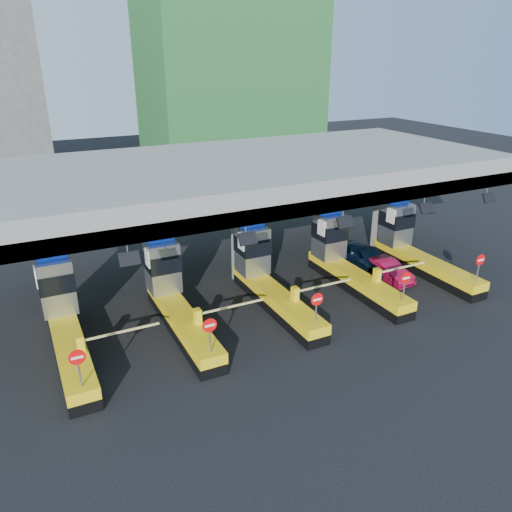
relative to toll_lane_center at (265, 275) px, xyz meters
name	(u,v)px	position (x,y,z in m)	size (l,w,h in m)	color
ground	(267,301)	(0.00, -0.28, -1.40)	(120.00, 120.00, 0.00)	black
toll_canopy	(243,176)	(0.00, 2.59, 4.74)	(28.00, 12.09, 7.00)	slate
toll_lane_far_left	(63,317)	(-10.00, 0.00, 0.00)	(4.43, 8.00, 4.16)	black
toll_lane_left	(173,294)	(-5.00, 0.00, 0.00)	(4.43, 8.00, 4.16)	black
toll_lane_center	(265,275)	(0.00, 0.00, 0.00)	(4.43, 8.00, 4.16)	black
toll_lane_right	(344,259)	(5.00, 0.00, 0.00)	(4.43, 8.00, 4.16)	black
toll_lane_far_right	(412,245)	(10.00, 0.00, 0.00)	(4.43, 8.00, 4.16)	black
bg_building_scaffold	(229,34)	(12.00, 31.72, 12.60)	(18.00, 12.00, 28.00)	#1E5926
van	(363,257)	(7.16, 0.96, -0.61)	(1.85, 4.61, 1.57)	black
red_car	(387,270)	(7.46, -0.84, -0.81)	(1.24, 3.56, 1.17)	maroon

